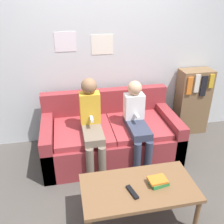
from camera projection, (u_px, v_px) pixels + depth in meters
The scene contains 9 objects.
ground_plane at pixel (119, 181), 2.95m from camera, with size 10.00×10.00×0.00m, color #4C4742.
wall_back at pixel (102, 50), 3.34m from camera, with size 8.00×0.06×2.60m.
couch at pixel (110, 136), 3.33m from camera, with size 1.73×0.91×0.80m.
coffee_table at pixel (139, 190), 2.32m from camera, with size 1.06×0.55×0.41m.
person_left at pixel (92, 122), 2.95m from camera, with size 0.24×0.61×1.13m.
person_right at pixel (137, 121), 3.05m from camera, with size 0.24×0.61×1.05m.
tv_remote at pixel (132, 192), 2.22m from camera, with size 0.08×0.17×0.02m.
book_stack at pixel (158, 182), 2.31m from camera, with size 0.19×0.15×0.06m.
bookshelf at pixel (192, 101), 3.78m from camera, with size 0.47×0.29×1.00m.
Camera 1 is at (-0.53, -2.20, 2.07)m, focal length 40.00 mm.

